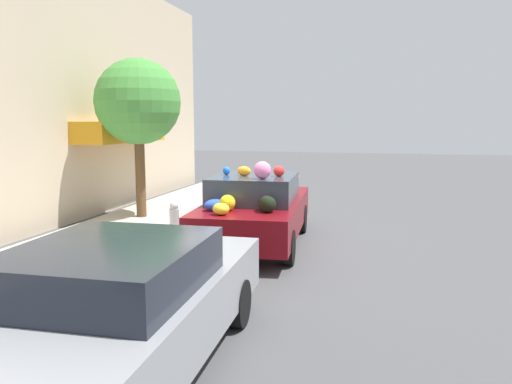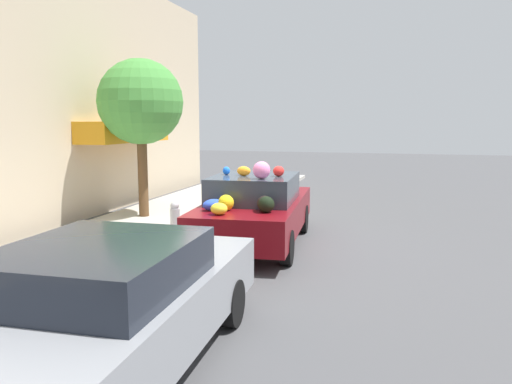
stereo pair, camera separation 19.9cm
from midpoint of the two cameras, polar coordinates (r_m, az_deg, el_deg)
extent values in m
plane|color=#4C4C4F|center=(10.09, -0.90, -6.02)|extent=(60.00, 60.00, 0.00)
cube|color=#B2ADA3|center=(11.09, -14.52, -4.66)|extent=(24.00, 3.20, 0.12)
cube|color=#C6B293|center=(12.11, -24.59, 10.96)|extent=(18.00, 0.30, 6.43)
cube|color=orange|center=(13.94, -15.51, 6.64)|extent=(3.38, 0.90, 0.55)
cylinder|color=brown|center=(12.55, -13.52, 1.94)|extent=(0.24, 0.24, 2.08)
sphere|color=#47933D|center=(12.49, -13.79, 10.00)|extent=(2.06, 2.06, 2.06)
cylinder|color=#B2B2B7|center=(10.46, -9.85, -3.40)|extent=(0.20, 0.20, 0.55)
sphere|color=#B2B2B7|center=(10.40, -9.89, -1.59)|extent=(0.18, 0.18, 0.18)
cube|color=maroon|center=(9.94, -0.57, -2.61)|extent=(4.31, 2.07, 0.61)
cube|color=#333D47|center=(9.69, -0.76, 0.45)|extent=(2.00, 1.69, 0.50)
cylinder|color=black|center=(11.41, -3.34, -2.79)|extent=(0.62, 0.23, 0.61)
cylinder|color=black|center=(11.15, 4.77, -3.07)|extent=(0.62, 0.23, 0.61)
cylinder|color=black|center=(8.97, -7.24, -5.87)|extent=(0.62, 0.23, 0.61)
cylinder|color=black|center=(8.63, 3.11, -6.37)|extent=(0.62, 0.23, 0.61)
sphere|color=pink|center=(11.09, -2.33, 0.72)|extent=(0.31, 0.31, 0.23)
sphere|color=black|center=(8.46, 0.71, -1.43)|extent=(0.38, 0.38, 0.28)
ellipsoid|color=yellow|center=(8.29, -4.71, -1.94)|extent=(0.39, 0.39, 0.20)
sphere|color=yellow|center=(8.66, -3.94, -1.24)|extent=(0.39, 0.39, 0.28)
ellipsoid|color=green|center=(11.27, 2.73, 0.64)|extent=(0.42, 0.41, 0.16)
ellipsoid|color=orange|center=(11.18, 0.86, 0.55)|extent=(0.23, 0.23, 0.14)
ellipsoid|color=black|center=(8.57, 0.53, -1.33)|extent=(0.45, 0.40, 0.27)
sphere|color=pink|center=(9.03, 0.11, 2.51)|extent=(0.45, 0.45, 0.32)
ellipsoid|color=orange|center=(11.48, -0.48, 0.77)|extent=(0.29, 0.29, 0.15)
ellipsoid|color=blue|center=(9.76, -3.99, 2.44)|extent=(0.20, 0.20, 0.16)
ellipsoid|color=red|center=(9.46, 2.04, 2.40)|extent=(0.27, 0.26, 0.20)
ellipsoid|color=blue|center=(8.68, -5.41, -1.48)|extent=(0.45, 0.45, 0.20)
ellipsoid|color=orange|center=(9.55, -1.98, 2.41)|extent=(0.19, 0.29, 0.18)
cube|color=gray|center=(5.20, -16.23, -13.26)|extent=(4.34, 1.98, 0.62)
cube|color=#1E232D|center=(4.89, -17.44, -8.18)|extent=(1.98, 1.67, 0.43)
cylinder|color=black|center=(6.78, -17.01, -10.98)|extent=(0.58, 0.20, 0.58)
cylinder|color=black|center=(6.16, -2.93, -12.59)|extent=(0.58, 0.20, 0.58)
camera|label=1|loc=(0.10, -90.58, -0.08)|focal=35.00mm
camera|label=2|loc=(0.10, 89.42, 0.08)|focal=35.00mm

